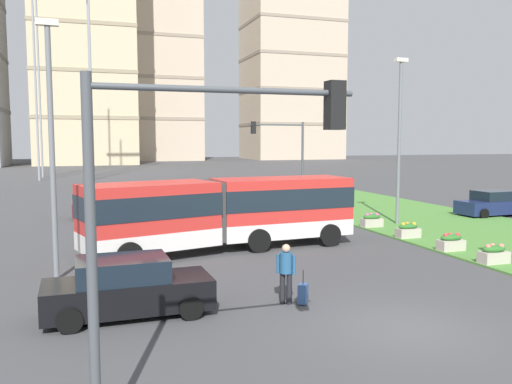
# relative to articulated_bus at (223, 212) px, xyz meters

# --- Properties ---
(ground_plane) EXTENTS (260.00, 260.00, 0.00)m
(ground_plane) POSITION_rel_articulated_bus_xyz_m (1.92, -10.60, -1.65)
(ground_plane) COLOR #424244
(grass_median) EXTENTS (10.00, 70.00, 0.08)m
(grass_median) POSITION_rel_articulated_bus_xyz_m (13.35, -0.60, -1.61)
(grass_median) COLOR #4C8438
(grass_median) RESTS_ON ground_plane
(articulated_bus) EXTENTS (12.04, 4.46, 3.00)m
(articulated_bus) POSITION_rel_articulated_bus_xyz_m (0.00, 0.00, 0.00)
(articulated_bus) COLOR red
(articulated_bus) RESTS_ON ground
(car_black_sedan) EXTENTS (4.42, 2.07, 1.58)m
(car_black_sedan) POSITION_rel_articulated_bus_xyz_m (-4.62, -7.36, -0.90)
(car_black_sedan) COLOR black
(car_black_sedan) RESTS_ON ground
(car_navy_sedan) EXTENTS (4.46, 2.16, 1.58)m
(car_navy_sedan) POSITION_rel_articulated_bus_xyz_m (18.39, 4.58, -0.90)
(car_navy_sedan) COLOR #19234C
(car_navy_sedan) RESTS_ON ground
(car_maroon_sedan) EXTENTS (4.44, 2.11, 1.58)m
(car_maroon_sedan) POSITION_rel_articulated_bus_xyz_m (-4.12, 11.41, -0.90)
(car_maroon_sedan) COLOR maroon
(car_maroon_sedan) RESTS_ON ground
(pedestrian_crossing) EXTENTS (0.48, 0.39, 1.74)m
(pedestrian_crossing) POSITION_rel_articulated_bus_xyz_m (-0.20, -7.75, -0.65)
(pedestrian_crossing) COLOR black
(pedestrian_crossing) RESTS_ON ground
(rolling_suitcase) EXTENTS (0.41, 0.43, 0.97)m
(rolling_suitcase) POSITION_rel_articulated_bus_xyz_m (0.25, -7.95, -1.34)
(rolling_suitcase) COLOR #335693
(rolling_suitcase) RESTS_ON ground
(flower_planter_1) EXTENTS (1.10, 0.56, 0.74)m
(flower_planter_1) POSITION_rel_articulated_bus_xyz_m (8.95, -5.84, -1.23)
(flower_planter_1) COLOR #B7AD9E
(flower_planter_1) RESTS_ON grass_median
(flower_planter_2) EXTENTS (1.10, 0.56, 0.74)m
(flower_planter_2) POSITION_rel_articulated_bus_xyz_m (8.95, -3.41, -1.23)
(flower_planter_2) COLOR #B7AD9E
(flower_planter_2) RESTS_ON grass_median
(flower_planter_3) EXTENTS (1.10, 0.56, 0.74)m
(flower_planter_3) POSITION_rel_articulated_bus_xyz_m (8.95, -0.34, -1.23)
(flower_planter_3) COLOR #B7AD9E
(flower_planter_3) RESTS_ON grass_median
(flower_planter_4) EXTENTS (1.10, 0.56, 0.74)m
(flower_planter_4) POSITION_rel_articulated_bus_xyz_m (8.95, 2.96, -1.23)
(flower_planter_4) COLOR #B7AD9E
(flower_planter_4) RESTS_ON grass_median
(traffic_light_near_left) EXTENTS (4.29, 0.28, 5.67)m
(traffic_light_near_left) POSITION_rel_articulated_bus_xyz_m (-4.13, -13.60, 2.30)
(traffic_light_near_left) COLOR #474C51
(traffic_light_near_left) RESTS_ON ground
(traffic_light_far_right) EXTENTS (3.87, 0.28, 5.89)m
(traffic_light_far_right) POSITION_rel_articulated_bus_xyz_m (7.29, 11.40, 2.41)
(traffic_light_far_right) COLOR #474C51
(traffic_light_far_right) RESTS_ON ground
(streetlight_left) EXTENTS (0.70, 0.28, 8.56)m
(streetlight_left) POSITION_rel_articulated_bus_xyz_m (-6.58, -2.89, 3.07)
(streetlight_left) COLOR slate
(streetlight_left) RESTS_ON ground
(streetlight_median) EXTENTS (0.70, 0.28, 9.08)m
(streetlight_median) POSITION_rel_articulated_bus_xyz_m (10.85, 3.48, 3.33)
(streetlight_median) COLOR slate
(streetlight_median) RESTS_ON ground
(apartment_tower_westcentre) EXTENTS (18.93, 17.56, 50.43)m
(apartment_tower_westcentre) POSITION_rel_articulated_bus_xyz_m (-4.61, 87.91, 23.58)
(apartment_tower_westcentre) COLOR beige
(apartment_tower_westcentre) RESTS_ON ground
(apartment_tower_centre) EXTENTS (19.01, 15.28, 44.89)m
(apartment_tower_centre) POSITION_rel_articulated_bus_xyz_m (11.43, 102.46, 20.81)
(apartment_tower_centre) COLOR #C6B299
(apartment_tower_centre) RESTS_ON ground
(apartment_tower_eastcentre) EXTENTS (22.06, 17.41, 40.46)m
(apartment_tower_eastcentre) POSITION_rel_articulated_bus_xyz_m (44.34, 101.68, 18.60)
(apartment_tower_eastcentre) COLOR #C6B299
(apartment_tower_eastcentre) RESTS_ON ground
(transmission_pylon) EXTENTS (9.00, 6.24, 37.65)m
(transmission_pylon) POSITION_rel_articulated_bus_xyz_m (-7.30, 46.90, 18.64)
(transmission_pylon) COLOR gray
(transmission_pylon) RESTS_ON ground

